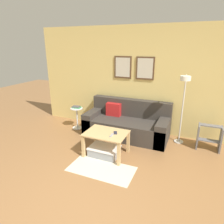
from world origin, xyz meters
TOP-DOWN VIEW (x-y plane):
  - ground_plane at (0.00, 0.00)m, footprint 16.00×16.00m
  - wall_back at (-0.00, 2.97)m, footprint 5.60×0.09m
  - area_rug at (-0.14, 1.01)m, footprint 1.18×0.60m
  - couch at (-0.20, 2.53)m, footprint 1.98×0.85m
  - coffee_table at (-0.28, 1.51)m, footprint 0.82×0.60m
  - storage_bin at (-0.30, 1.46)m, footprint 0.59×0.41m
  - floor_lamp at (1.02, 2.50)m, footprint 0.21×0.45m
  - side_table at (-1.54, 2.42)m, footprint 0.32×0.32m
  - book_stack at (-1.55, 2.44)m, footprint 0.23×0.16m
  - remote_control at (-0.12, 1.43)m, footprint 0.06×0.15m
  - cell_phone at (-0.10, 1.56)m, footprint 0.11×0.15m
  - step_stool at (1.62, 2.56)m, footprint 0.47×0.30m

SIDE VIEW (x-z plane):
  - ground_plane at x=0.00m, z-range 0.00..0.00m
  - area_rug at x=-0.14m, z-range 0.00..0.01m
  - storage_bin at x=-0.30m, z-range 0.00..0.18m
  - step_stool at x=1.62m, z-range 0.02..0.54m
  - couch at x=-0.20m, z-range -0.13..0.71m
  - side_table at x=-1.54m, z-range 0.05..0.61m
  - coffee_table at x=-0.28m, z-range 0.14..0.62m
  - cell_phone at x=-0.10m, z-range 0.48..0.49m
  - remote_control at x=-0.12m, z-range 0.48..0.50m
  - book_stack at x=-1.55m, z-range 0.56..0.60m
  - floor_lamp at x=1.02m, z-range 0.36..1.90m
  - wall_back at x=0.00m, z-range 0.00..2.55m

